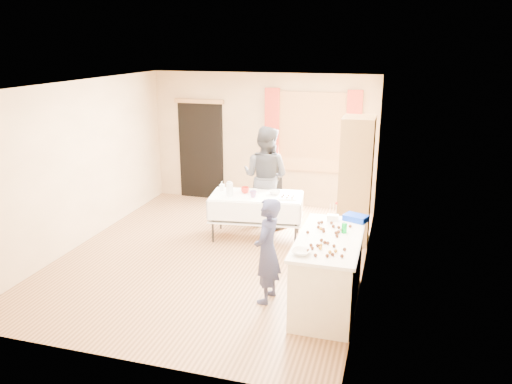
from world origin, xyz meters
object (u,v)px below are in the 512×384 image
(cabinet, at_px, (356,181))
(woman, at_px, (265,177))
(party_table, at_px, (256,212))
(counter, at_px, (328,272))
(girl, at_px, (267,251))
(chair, at_px, (269,202))

(cabinet, height_order, woman, cabinet)
(woman, bearing_deg, party_table, 102.76)
(counter, xyz_separation_m, woman, (-1.49, 2.55, 0.44))
(girl, bearing_deg, counter, 102.40)
(girl, distance_m, woman, 2.76)
(cabinet, xyz_separation_m, girl, (-0.85, -2.33, -0.35))
(girl, bearing_deg, party_table, -155.09)
(party_table, distance_m, girl, 2.14)
(counter, xyz_separation_m, chair, (-1.51, 2.89, -0.14))
(girl, relative_size, woman, 0.76)
(party_table, relative_size, woman, 0.90)
(party_table, relative_size, chair, 1.53)
(counter, relative_size, chair, 1.53)
(party_table, distance_m, chair, 0.99)
(party_table, height_order, woman, woman)
(chair, distance_m, girl, 3.10)
(chair, xyz_separation_m, girl, (0.75, -2.99, 0.37))
(counter, bearing_deg, chair, 117.55)
(cabinet, distance_m, girl, 2.51)
(party_table, height_order, girl, girl)
(cabinet, relative_size, girl, 1.51)
(counter, distance_m, woman, 2.99)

